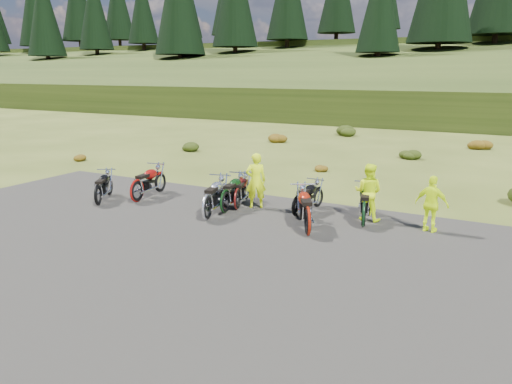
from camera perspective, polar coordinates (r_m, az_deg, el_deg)
The scene contains 31 objects.
ground at distance 14.74m, azimuth -4.37°, elevation -3.97°, with size 300.00×300.00×0.00m, color #434C19.
gravel_pad at distance 13.19m, azimuth -9.07°, elevation -6.26°, with size 20.00×12.00×0.04m, color black.
hill_slope at distance 62.43m, azimuth 21.43°, elevation 8.69°, with size 300.00×46.00×3.00m, color #293913, non-canonical shape.
hill_plateau at distance 122.12m, azimuth 25.10°, elevation 10.37°, with size 300.00×90.00×9.17m, color #293913.
conifer_5 at distance 144.68m, azimuth -24.33°, elevation 18.00°, with size 6.16×6.16×16.00m.
conifer_8 at distance 122.67m, azimuth -23.93°, elevation 19.22°, with size 7.92×7.92×20.00m.
conifer_9 at distance 122.18m, azimuth -19.77°, elevation 19.93°, with size 7.48×7.48×19.00m.
conifer_10 at distance 122.17m, azimuth -15.54°, elevation 20.17°, with size 7.04×7.04×18.00m.
conifer_11 at distance 100.20m, azimuth -23.09°, elevation 18.42°, with size 6.60×6.60×17.00m.
conifer_12 at distance 99.86m, azimuth -18.01°, elevation 19.25°, with size 6.16×6.16×16.00m.
conifer_13 at distance 100.25m, azimuth -12.89°, elevation 19.93°, with size 5.72×5.72×15.00m.
conifer_14 at distance 101.35m, azimuth -7.81°, elevation 20.46°, with size 5.28×5.28×14.00m.
conifer_21 at distance 64.50m, azimuth 14.01°, elevation 20.56°, with size 5.28×5.28×14.00m.
shrub_0 at distance 26.82m, azimuth -19.31°, elevation 3.86°, with size 0.77×0.77×0.45m, color brown.
shrub_1 at distance 28.81m, azimuth -7.58°, elevation 5.30°, with size 1.03×1.03×0.61m, color black.
shrub_2 at distance 31.84m, azimuth 2.31°, elevation 6.35°, with size 1.30×1.30×0.77m, color brown.
shrub_3 at distance 35.65m, azimuth 10.32°, elevation 7.05°, with size 1.56×1.56×0.92m, color black.
shrub_4 at distance 22.87m, azimuth 7.25°, elevation 2.93°, with size 0.77×0.77×0.45m, color brown.
shrub_5 at distance 27.11m, azimuth 17.09°, elevation 4.29°, with size 1.03×1.03×0.61m, color black.
shrub_6 at distance 31.94m, azimuth 24.14°, elevation 5.18°, with size 1.30×1.30×0.77m, color brown.
motorcycle_0 at distance 17.72m, azimuth -17.53°, elevation -1.53°, with size 2.01×0.67×1.05m, color black, non-canonical shape.
motorcycle_1 at distance 17.80m, azimuth -13.38°, elevation -1.20°, with size 2.25×0.75×1.18m, color maroon, non-canonical shape.
motorcycle_2 at distance 16.02m, azimuth -3.51°, elevation -2.50°, with size 2.16×0.72×1.13m, color black, non-canonical shape.
motorcycle_3 at distance 15.32m, azimuth -5.56°, elevation -3.29°, with size 2.27×0.76×1.19m, color silver, non-canonical shape.
motorcycle_4 at distance 16.40m, azimuth -2.16°, elevation -2.10°, with size 2.01×0.67×1.05m, color #53100D, non-canonical shape.
motorcycle_5 at distance 15.65m, azimuth 4.77°, elevation -2.91°, with size 1.98×0.66×1.04m, color black, non-canonical shape.
motorcycle_6 at distance 13.93m, azimuth 5.90°, elevation -5.07°, with size 2.31×0.77×1.21m, color maroon, non-canonical shape.
motorcycle_7 at distance 14.90m, azimuth 12.13°, elevation -4.04°, with size 2.18×0.73×1.14m, color black, non-canonical shape.
person_middle at distance 16.41m, azimuth -0.02°, elevation 1.22°, with size 0.67×0.44×1.83m, color #D6F40C.
person_right_a at distance 15.41m, azimuth 12.68°, elevation -0.11°, with size 0.85×0.66×1.74m, color #D6F40C.
person_right_b at distance 14.79m, azimuth 19.44°, elevation -1.42°, with size 0.94×0.39×1.61m, color #D6F40C.
Camera 1 is at (7.61, -11.80, 4.47)m, focal length 35.00 mm.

